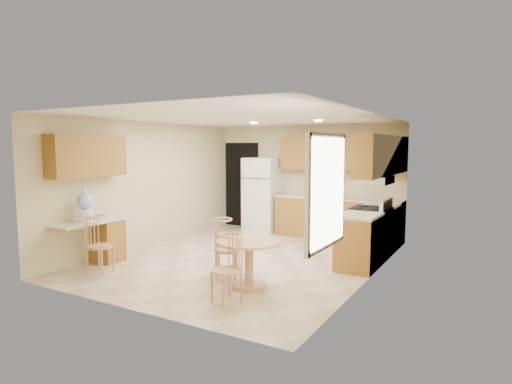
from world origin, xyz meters
The scene contains 30 objects.
floor centered at (0.00, 0.00, 0.00)m, with size 5.50×5.50×0.00m, color #C0A98B.
ceiling centered at (0.00, 0.00, 2.50)m, with size 4.50×5.50×0.02m, color white.
wall_back centered at (0.00, 2.75, 1.25)m, with size 4.50×0.02×2.50m, color #CABF88.
wall_front centered at (0.00, -2.75, 1.25)m, with size 4.50×0.02×2.50m, color #CABF88.
wall_left centered at (-2.25, 0.00, 1.25)m, with size 0.02×5.50×2.50m, color #CABF88.
wall_right centered at (2.25, 0.00, 1.25)m, with size 0.02×5.50×2.50m, color #CABF88.
doorway centered at (-1.75, 2.73, 1.05)m, with size 0.90×0.02×2.10m, color black.
base_cab_back centered at (0.88, 2.45, 0.43)m, with size 2.75×0.60×0.87m, color olive.
counter_back centered at (0.88, 2.45, 0.89)m, with size 2.75×0.63×0.04m, color beige.
base_cab_right_a centered at (1.95, 1.85, 0.43)m, with size 0.60×0.59×0.87m, color olive.
counter_right_a centered at (1.95, 1.85, 0.89)m, with size 0.63×0.59×0.04m, color beige.
base_cab_right_b centered at (1.95, 0.40, 0.43)m, with size 0.60×0.80×0.87m, color olive.
counter_right_b centered at (1.95, 0.40, 0.89)m, with size 0.63×0.80×0.04m, color beige.
upper_cab_back centered at (0.88, 2.58, 1.85)m, with size 2.75×0.33×0.70m, color olive.
upper_cab_right centered at (2.08, 1.21, 1.85)m, with size 0.33×2.42×0.70m, color olive.
upper_cab_left centered at (-2.08, -1.60, 1.85)m, with size 0.33×1.40×0.70m, color olive.
sink centered at (0.85, 2.45, 0.91)m, with size 0.78×0.44×0.01m, color silver.
range_hood centered at (2.00, 1.18, 1.42)m, with size 0.50×0.76×0.14m, color silver.
desk_pedestal centered at (-2.00, -1.32, 0.36)m, with size 0.48×0.42×0.72m, color olive.
desk_top centered at (-2.00, -1.70, 0.75)m, with size 0.50×1.20×0.04m, color beige.
window centered at (2.23, -1.85, 1.50)m, with size 0.06×1.12×1.30m.
can_light_a centered at (-0.50, 1.20, 2.48)m, with size 0.14×0.14×0.02m, color white.
can_light_b centered at (0.90, 1.20, 2.48)m, with size 0.14×0.14×0.02m, color white.
refrigerator centered at (-0.95, 2.40, 0.87)m, with size 0.77×0.75×1.75m.
stove centered at (1.92, 1.18, 0.47)m, with size 0.65×0.76×1.09m.
dining_table centered at (0.87, -1.30, 0.44)m, with size 0.92×0.92×0.68m.
chair_table_a centered at (0.32, -1.14, 0.55)m, with size 0.40×0.51×0.90m.
chair_table_b centered at (0.92, -2.03, 0.53)m, with size 0.39×0.43×0.87m.
chair_desk centered at (-1.55, -1.95, 0.55)m, with size 0.40×0.52×0.90m.
water_crock centered at (-2.00, -1.75, 1.02)m, with size 0.27×0.27×0.55m.
Camera 1 is at (3.92, -6.39, 1.99)m, focal length 30.00 mm.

